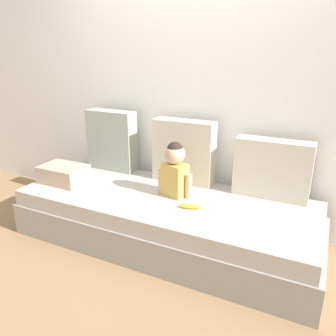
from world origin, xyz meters
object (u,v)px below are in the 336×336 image
Objects in this scene: couch at (165,219)px; folded_blanket at (64,174)px; throw_pillow_right at (272,169)px; banana at (190,206)px; toddler at (175,168)px; throw_pillow_left at (112,141)px; throw_pillow_center at (184,152)px.

folded_blanket is at bearing -172.93° from couch.
banana is (-0.49, -0.49, -0.22)m from throw_pillow_right.
banana is (0.27, -0.11, 0.23)m from couch.
toddler is at bearing 9.96° from folded_blanket.
throw_pillow_left is 1.46× the size of folded_blanket.
throw_pillow_left is at bearing 159.21° from toddler.
couch is 14.52× the size of banana.
throw_pillow_center reaches higher than toddler.
throw_pillow_center reaches higher than throw_pillow_right.
banana is (1.04, -0.49, -0.27)m from throw_pillow_left.
toddler reaches higher than banana.
toddler is at bearing 44.23° from couch.
banana is (0.21, -0.17, -0.21)m from toddler.
couch is at bearing 7.07° from folded_blanket.
toddler reaches higher than folded_blanket.
throw_pillow_right is 3.46× the size of banana.
couch is 6.17× the size of folded_blanket.
banana is at bearing 0.26° from folded_blanket.
throw_pillow_left is at bearing 68.99° from folded_blanket.
throw_pillow_center reaches higher than banana.
throw_pillow_right is at bearing 0.00° from throw_pillow_center.
throw_pillow_left reaches higher than toddler.
throw_pillow_center is 3.29× the size of banana.
banana is at bearing -22.58° from couch.
couch is 0.61m from throw_pillow_center.
toddler is (0.06, -0.31, -0.05)m from throw_pillow_center.
folded_blanket reaches higher than couch.
banana is at bearing -39.47° from toddler.
throw_pillow_left is 1.18m from banana.
throw_pillow_center is at bearing 101.10° from toddler.
couch is 4.42× the size of throw_pillow_center.
folded_blanket is at bearing -152.72° from throw_pillow_center.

